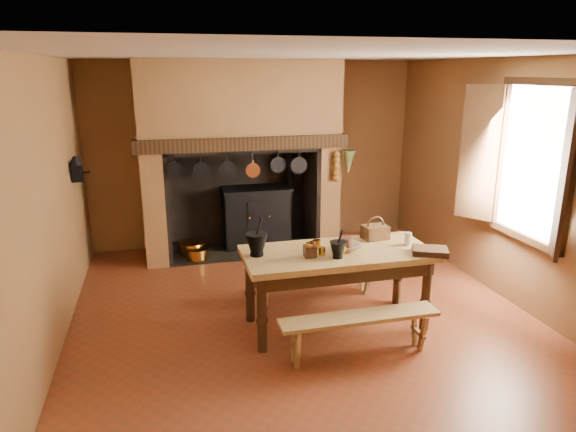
# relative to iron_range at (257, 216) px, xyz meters

# --- Properties ---
(floor) EXTENTS (5.50, 5.50, 0.00)m
(floor) POSITION_rel_iron_range_xyz_m (0.04, -2.45, -0.48)
(floor) COLOR maroon
(floor) RESTS_ON ground
(ceiling) EXTENTS (5.50, 5.50, 0.00)m
(ceiling) POSITION_rel_iron_range_xyz_m (0.04, -2.45, 2.32)
(ceiling) COLOR silver
(ceiling) RESTS_ON back_wall
(back_wall) EXTENTS (5.00, 0.02, 2.80)m
(back_wall) POSITION_rel_iron_range_xyz_m (0.04, 0.30, 0.92)
(back_wall) COLOR brown
(back_wall) RESTS_ON floor
(wall_left) EXTENTS (0.02, 5.50, 2.80)m
(wall_left) POSITION_rel_iron_range_xyz_m (-2.46, -2.45, 0.92)
(wall_left) COLOR brown
(wall_left) RESTS_ON floor
(wall_right) EXTENTS (0.02, 5.50, 2.80)m
(wall_right) POSITION_rel_iron_range_xyz_m (2.54, -2.45, 0.92)
(wall_right) COLOR brown
(wall_right) RESTS_ON floor
(wall_front) EXTENTS (5.00, 0.02, 2.80)m
(wall_front) POSITION_rel_iron_range_xyz_m (0.04, -5.20, 0.92)
(wall_front) COLOR brown
(wall_front) RESTS_ON floor
(chimney_breast) EXTENTS (2.95, 0.96, 2.80)m
(chimney_breast) POSITION_rel_iron_range_xyz_m (-0.26, -0.14, 1.33)
(chimney_breast) COLOR brown
(chimney_breast) RESTS_ON floor
(iron_range) EXTENTS (1.12, 0.55, 1.60)m
(iron_range) POSITION_rel_iron_range_xyz_m (0.00, 0.00, 0.00)
(iron_range) COLOR black
(iron_range) RESTS_ON floor
(hearth_pans) EXTENTS (0.51, 0.62, 0.20)m
(hearth_pans) POSITION_rel_iron_range_xyz_m (-1.01, -0.23, -0.39)
(hearth_pans) COLOR orange
(hearth_pans) RESTS_ON floor
(hanging_pans) EXTENTS (1.92, 0.29, 0.27)m
(hanging_pans) POSITION_rel_iron_range_xyz_m (-0.30, -0.64, 0.88)
(hanging_pans) COLOR black
(hanging_pans) RESTS_ON chimney_breast
(onion_string) EXTENTS (0.12, 0.10, 0.46)m
(onion_string) POSITION_rel_iron_range_xyz_m (1.04, -0.66, 0.85)
(onion_string) COLOR #995D1C
(onion_string) RESTS_ON chimney_breast
(herb_bunch) EXTENTS (0.20, 0.20, 0.35)m
(herb_bunch) POSITION_rel_iron_range_xyz_m (1.22, -0.66, 0.90)
(herb_bunch) COLOR #4D5629
(herb_bunch) RESTS_ON chimney_breast
(window) EXTENTS (0.39, 1.75, 1.76)m
(window) POSITION_rel_iron_range_xyz_m (2.39, -2.85, 1.22)
(window) COLOR white
(window) RESTS_ON wall_right
(wall_coffee_mill) EXTENTS (0.23, 0.16, 0.31)m
(wall_coffee_mill) POSITION_rel_iron_range_xyz_m (-2.38, -0.90, 1.03)
(wall_coffee_mill) COLOR black
(wall_coffee_mill) RESTS_ON wall_left
(work_table) EXTENTS (1.96, 0.87, 0.85)m
(work_table) POSITION_rel_iron_range_xyz_m (0.33, -2.75, 0.23)
(work_table) COLOR tan
(work_table) RESTS_ON floor
(bench_front) EXTENTS (1.54, 0.27, 0.43)m
(bench_front) POSITION_rel_iron_range_xyz_m (0.33, -3.41, -0.16)
(bench_front) COLOR tan
(bench_front) RESTS_ON floor
(bench_back) EXTENTS (1.54, 0.27, 0.43)m
(bench_back) POSITION_rel_iron_range_xyz_m (0.33, -2.04, -0.16)
(bench_back) COLOR tan
(bench_back) RESTS_ON floor
(mortar_large) EXTENTS (0.23, 0.23, 0.39)m
(mortar_large) POSITION_rel_iron_range_xyz_m (-0.51, -2.69, 0.50)
(mortar_large) COLOR black
(mortar_large) RESTS_ON work_table
(mortar_small) EXTENTS (0.17, 0.17, 0.29)m
(mortar_small) POSITION_rel_iron_range_xyz_m (0.26, -2.95, 0.46)
(mortar_small) COLOR black
(mortar_small) RESTS_ON work_table
(coffee_grinder) EXTENTS (0.16, 0.12, 0.18)m
(coffee_grinder) POSITION_rel_iron_range_xyz_m (0.00, -2.85, 0.44)
(coffee_grinder) COLOR #321D10
(coffee_grinder) RESTS_ON work_table
(brass_mug_a) EXTENTS (0.09, 0.09, 0.08)m
(brass_mug_a) POSITION_rel_iron_range_xyz_m (0.13, -2.84, 0.41)
(brass_mug_a) COLOR orange
(brass_mug_a) RESTS_ON work_table
(brass_mug_b) EXTENTS (0.11, 0.11, 0.10)m
(brass_mug_b) POSITION_rel_iron_range_xyz_m (0.14, -2.63, 0.41)
(brass_mug_b) COLOR orange
(brass_mug_b) RESTS_ON work_table
(mixing_bowl) EXTENTS (0.33, 0.33, 0.07)m
(mixing_bowl) POSITION_rel_iron_range_xyz_m (0.43, -2.76, 0.40)
(mixing_bowl) COLOR #C2BB95
(mixing_bowl) RESTS_ON work_table
(stoneware_crock) EXTENTS (0.15, 0.15, 0.16)m
(stoneware_crock) POSITION_rel_iron_range_xyz_m (0.40, -2.80, 0.44)
(stoneware_crock) COLOR #512D1E
(stoneware_crock) RESTS_ON work_table
(glass_jar) EXTENTS (0.09, 0.09, 0.13)m
(glass_jar) POSITION_rel_iron_range_xyz_m (1.12, -2.76, 0.43)
(glass_jar) COLOR beige
(glass_jar) RESTS_ON work_table
(wicker_basket) EXTENTS (0.29, 0.22, 0.26)m
(wicker_basket) POSITION_rel_iron_range_xyz_m (0.87, -2.48, 0.45)
(wicker_basket) COLOR #523018
(wicker_basket) RESTS_ON work_table
(wooden_tray) EXTENTS (0.42, 0.37, 0.06)m
(wooden_tray) POSITION_rel_iron_range_xyz_m (1.21, -3.07, 0.40)
(wooden_tray) COLOR #321D10
(wooden_tray) RESTS_ON work_table
(brass_cup) EXTENTS (0.11, 0.11, 0.08)m
(brass_cup) POSITION_rel_iron_range_xyz_m (0.33, -2.86, 0.41)
(brass_cup) COLOR orange
(brass_cup) RESTS_ON work_table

